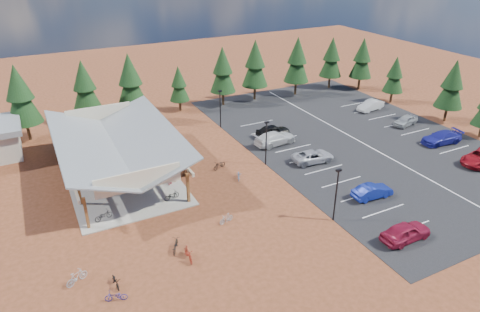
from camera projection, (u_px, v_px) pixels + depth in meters
ground at (233, 183)px, 44.02m from camera, size 140.00×140.00×0.00m
asphalt_lot at (354, 138)px, 53.91m from camera, size 27.00×44.00×0.04m
concrete_pad at (120, 174)px, 45.52m from camera, size 10.60×18.60×0.10m
bike_pavilion at (116, 142)px, 43.83m from camera, size 11.65×19.40×4.97m
lamp_post_0 at (336, 191)px, 36.75m from camera, size 0.50×0.25×5.14m
lamp_post_1 at (266, 140)px, 46.31m from camera, size 0.50×0.25×5.14m
lamp_post_2 at (220, 106)px, 55.88m from camera, size 0.50×0.25×5.14m
trash_bin_0 at (187, 172)px, 45.03m from camera, size 0.60×0.60×0.90m
trash_bin_1 at (181, 172)px, 45.12m from camera, size 0.60×0.60×0.90m
pine_1 at (20, 95)px, 51.01m from camera, size 4.11×4.11×9.57m
pine_2 at (84, 86)px, 55.74m from camera, size 3.79×3.79×8.83m
pine_3 at (130, 81)px, 56.62m from camera, size 4.05×4.05×9.44m
pine_4 at (179, 84)px, 61.16m from camera, size 2.85×2.85×6.63m
pine_5 at (223, 70)px, 62.74m from camera, size 3.80×3.80×8.85m
pine_6 at (255, 64)px, 64.90m from camera, size 4.00×4.00×9.32m
pine_7 at (297, 60)px, 67.06m from camera, size 3.98×3.98×9.28m
pine_8 at (332, 57)px, 70.50m from camera, size 3.66×3.66×8.51m
pine_11 at (452, 84)px, 56.91m from camera, size 3.68×3.68×8.56m
pine_12 at (395, 75)px, 64.28m from camera, size 3.07×3.07×7.15m
pine_13 at (362, 58)px, 69.91m from camera, size 3.66×3.66×8.52m
bike_0 at (103, 215)px, 37.79m from camera, size 1.73×0.99×0.86m
bike_1 at (116, 190)px, 41.56m from camera, size 1.71×0.59×1.01m
bike_2 at (87, 173)px, 44.74m from camera, size 1.88×0.82×0.96m
bike_3 at (97, 144)px, 50.87m from camera, size 1.83×0.59×1.08m
bike_4 at (172, 195)px, 40.82m from camera, size 1.65×0.88×0.83m
bike_5 at (138, 181)px, 43.08m from camera, size 1.77×0.99×1.03m
bike_6 at (134, 152)px, 49.08m from camera, size 1.94×1.19×0.96m
bike_7 at (136, 142)px, 51.58m from camera, size 1.76×0.58×1.05m
bike_8 at (116, 281)px, 30.61m from camera, size 0.67×1.68×0.86m
bike_9 at (77, 277)px, 30.81m from camera, size 1.79×1.27×1.06m
bike_10 at (116, 296)px, 29.32m from camera, size 1.64×1.00×0.81m
bike_11 at (188, 254)px, 33.08m from camera, size 0.59×1.87×1.11m
bike_12 at (175, 245)px, 34.14m from camera, size 1.39×1.88×0.94m
bike_13 at (226, 218)px, 37.53m from camera, size 1.53×0.76×0.88m
bike_14 at (239, 175)px, 44.55m from camera, size 1.15×1.65×0.82m
bike_15 at (173, 179)px, 43.70m from camera, size 1.49×1.28×0.93m
bike_16 at (219, 165)px, 46.56m from camera, size 1.76×1.13×0.87m
car_0 at (406, 232)px, 35.19m from camera, size 4.57×1.89×1.55m
car_1 at (372, 191)px, 41.11m from camera, size 4.19×1.68×1.35m
car_2 at (313, 156)px, 47.85m from camera, size 5.00×2.72×1.33m
car_3 at (275, 138)px, 52.02m from camera, size 5.58×2.67×1.57m
car_4 at (273, 131)px, 54.18m from camera, size 4.49×2.03×1.50m
car_7 at (442, 138)px, 52.23m from camera, size 5.37×2.65×1.50m
car_8 at (406, 120)px, 57.50m from camera, size 4.23×2.33×1.36m
car_9 at (371, 105)px, 62.65m from camera, size 4.65×2.28×1.47m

